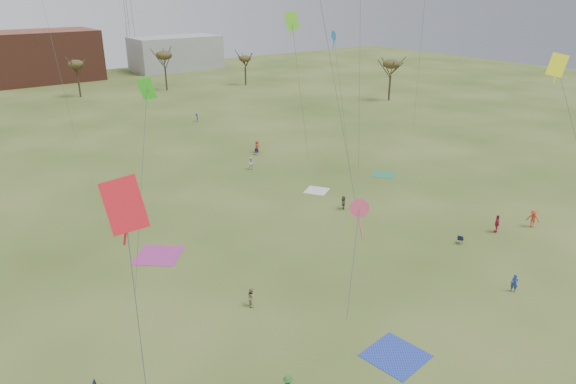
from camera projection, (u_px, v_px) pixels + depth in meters
ground at (386, 310)px, 38.24m from camera, size 260.00×260.00×0.00m
flyer_near_right at (514, 283)px, 40.30m from camera, size 0.56×0.63×1.45m
spectator_fore_a at (497, 224)px, 49.98m from camera, size 1.15×0.84×1.81m
spectator_fore_b at (252, 297)px, 38.51m from camera, size 0.81×0.89×1.48m
spectator_fore_c at (343, 202)px, 55.31m from camera, size 1.21×1.32×1.47m
flyer_mid_b at (533, 219)px, 51.09m from camera, size 1.02×1.32×1.80m
spectator_mid_e at (251, 163)px, 67.17m from camera, size 1.02×0.96×1.68m
flyer_far_b at (257, 147)px, 74.10m from camera, size 0.98×0.82×1.71m
flyer_far_c at (197, 118)px, 90.94m from camera, size 0.93×1.08×1.45m
blanket_blue at (395, 356)px, 33.49m from camera, size 3.87×3.87×0.03m
blanket_cream at (317, 191)px, 60.48m from camera, size 3.45×3.45×0.03m
blanket_plum at (158, 255)px, 45.98m from camera, size 5.31×5.31×0.03m
blanket_olive at (383, 175)px, 65.61m from camera, size 3.68×3.68×0.03m
camp_chair_center at (460, 241)px, 48.02m from camera, size 0.70×0.67×0.87m
camp_chair_right at (256, 153)px, 73.26m from camera, size 0.74×0.74×0.87m
tree_line at (50, 76)px, 92.96m from camera, size 117.44×49.32×8.91m
building_brick at (41, 56)px, 128.16m from camera, size 26.00×16.00×12.00m
building_grey at (176, 53)px, 146.73m from camera, size 24.00×12.00×9.00m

